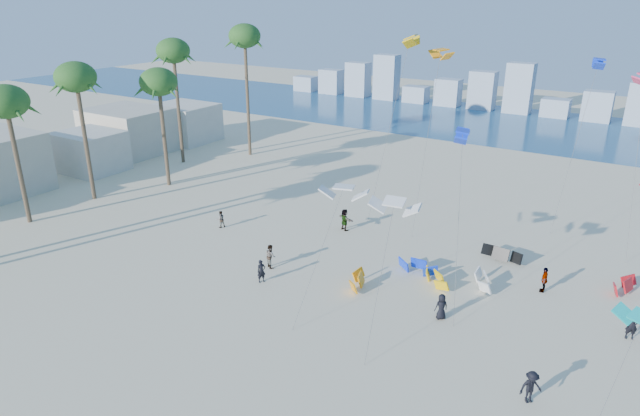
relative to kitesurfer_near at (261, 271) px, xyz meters
The scene contains 10 objects.
ground 11.38m from the kitesurfer_near, 95.30° to the right, with size 220.00×220.00×0.00m, color beige.
ocean 60.71m from the kitesurfer_near, 90.99° to the left, with size 220.00×220.00×0.00m, color navy.
kitesurfer_near is the anchor object (origin of this frame).
kitesurfer_mid 2.37m from the kitesurfer_near, 111.10° to the left, with size 0.87×0.68×1.80m, color gray.
kitesurfers_far 11.15m from the kitesurfer_near, 30.45° to the left, with size 32.73×15.13×1.92m.
grounded_kites 15.21m from the kitesurfer_near, 33.75° to the left, with size 17.68×12.15×1.02m.
flying_kites 20.49m from the kitesurfer_near, 38.22° to the left, with size 26.36×35.57×16.53m.
palm_row 25.92m from the kitesurfer_near, 167.99° to the left, with size 10.00×44.80×15.93m.
beachfront_buildings 36.07m from the kitesurfer_near, 164.68° to the left, with size 11.50×43.00×6.00m.
distant_skyline 70.77m from the kitesurfer_near, 91.81° to the left, with size 85.00×3.00×8.40m.
Camera 1 is at (23.06, -15.92, 19.18)m, focal length 31.01 mm.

